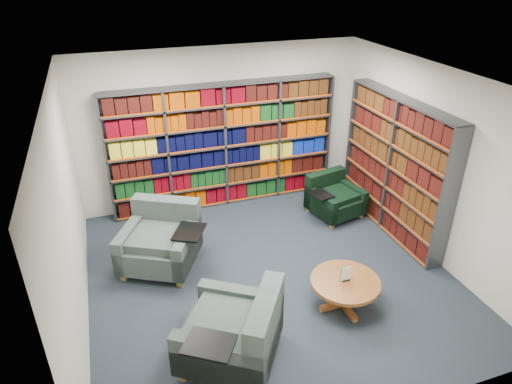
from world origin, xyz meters
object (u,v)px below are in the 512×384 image
object	(u,v)px
chair_green_right	(333,198)
chair_teal_left	(162,241)
chair_teal_front	(238,335)
coffee_table	(345,286)

from	to	relation	value
chair_green_right	chair_teal_left	bearing A→B (deg)	-171.13
chair_teal_left	chair_teal_front	xyz separation A→B (m)	(0.52, -2.16, 0.00)
chair_teal_front	coffee_table	size ratio (longest dim) A/B	1.57
chair_green_right	chair_teal_front	size ratio (longest dim) A/B	0.72
chair_teal_left	coffee_table	distance (m)	2.72
chair_green_right	coffee_table	distance (m)	2.44
chair_teal_left	coffee_table	bearing A→B (deg)	-40.30
chair_teal_left	chair_teal_front	world-z (taller)	chair_teal_front
chair_teal_left	chair_teal_front	distance (m)	2.22
chair_teal_left	chair_teal_front	bearing A→B (deg)	-76.57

